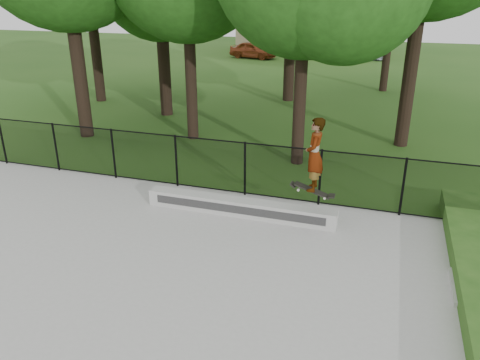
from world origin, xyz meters
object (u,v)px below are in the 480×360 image
(car_a, at_px, (253,50))
(car_b, at_px, (291,48))
(car_c, at_px, (361,49))
(skater_airborne, at_px, (314,156))
(grind_ledge, at_px, (240,207))

(car_a, relative_size, car_b, 1.22)
(car_c, bearing_deg, skater_airborne, -156.15)
(grind_ledge, distance_m, car_c, 30.66)
(car_b, relative_size, skater_airborne, 1.68)
(grind_ledge, height_order, car_a, car_a)
(skater_airborne, bearing_deg, car_c, 92.51)
(grind_ledge, bearing_deg, car_a, 105.91)
(car_a, bearing_deg, car_b, -29.91)
(car_a, height_order, skater_airborne, skater_airborne)
(car_a, relative_size, skater_airborne, 2.05)
(car_a, bearing_deg, car_c, -58.89)
(car_a, bearing_deg, skater_airborne, -148.40)
(car_b, distance_m, car_c, 5.76)
(car_b, xyz_separation_m, skater_airborne, (7.11, -30.86, 1.28))
(car_b, bearing_deg, skater_airborne, -173.68)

